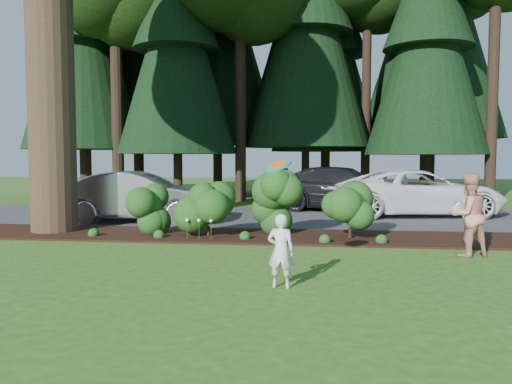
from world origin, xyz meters
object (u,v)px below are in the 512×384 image
at_px(car_white_suv, 419,193).
at_px(frisbee, 277,166).
at_px(car_dark_suv, 344,189).
at_px(adult, 468,215).
at_px(car_silver_wagon, 139,197).
at_px(child, 281,251).

relative_size(car_white_suv, frisbee, 11.39).
xyz_separation_m(car_dark_suv, adult, (2.09, -8.53, 0.00)).
height_order(car_silver_wagon, car_dark_suv, car_dark_suv).
height_order(car_dark_suv, child, car_dark_suv).
height_order(car_silver_wagon, adult, adult).
distance_m(child, frisbee, 1.38).
relative_size(car_white_suv, child, 4.89).
distance_m(car_silver_wagon, adult, 9.73).
relative_size(car_silver_wagon, child, 4.07).
height_order(car_silver_wagon, frisbee, frisbee).
bearing_deg(car_dark_suv, child, -175.85).
bearing_deg(frisbee, car_white_suv, 66.88).
xyz_separation_m(car_white_suv, frisbee, (-4.20, -9.84, 1.10)).
xyz_separation_m(car_silver_wagon, frisbee, (4.91, -7.03, 1.11)).
height_order(car_silver_wagon, child, car_silver_wagon).
relative_size(car_white_suv, adult, 3.33).
height_order(child, adult, adult).
distance_m(car_white_suv, child, 10.95).
bearing_deg(car_silver_wagon, child, -150.56).
xyz_separation_m(car_silver_wagon, car_white_suv, (9.11, 2.81, 0.01)).
relative_size(car_white_suv, car_dark_suv, 1.01).
relative_size(child, frisbee, 2.33).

